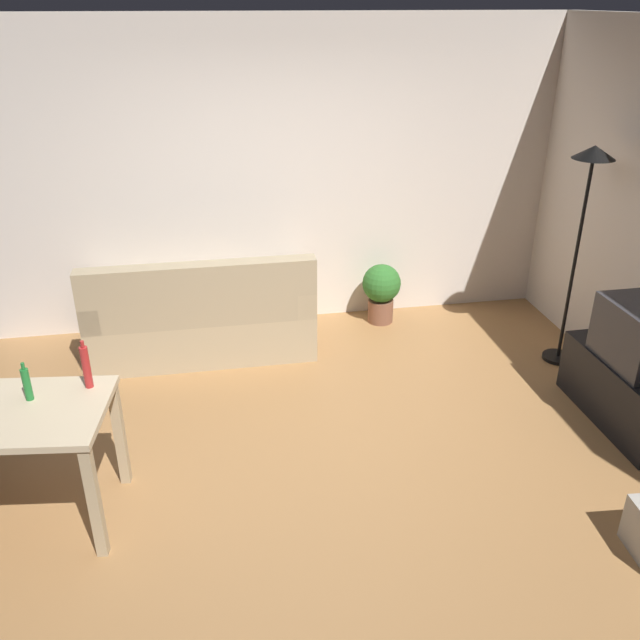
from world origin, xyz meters
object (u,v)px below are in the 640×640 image
couch (202,320)px  bottle_red (86,367)px  potted_plant (381,289)px  torchiere_lamp (586,198)px  bottle_green (27,384)px  tv_stand (627,392)px

couch → bottle_red: size_ratio=6.29×
potted_plant → bottle_red: (-2.32, -2.06, 0.56)m
couch → torchiere_lamp: (2.98, -0.68, 1.11)m
bottle_green → potted_plant: bearing=39.1°
tv_stand → potted_plant: bearing=34.2°
couch → bottle_green: bearing=62.3°
torchiere_lamp → bottle_green: bearing=-163.8°
torchiere_lamp → couch: bearing=167.2°
tv_stand → torchiere_lamp: (0.00, 0.94, 1.17)m
bottle_green → bottle_red: size_ratio=0.78×
torchiere_lamp → potted_plant: torchiere_lamp is taller
tv_stand → bottle_red: bearing=92.0°
couch → bottle_green: 2.13m
tv_stand → bottle_green: (-3.94, -0.21, 0.62)m
tv_stand → potted_plant: size_ratio=1.93×
couch → tv_stand: size_ratio=1.71×
potted_plant → bottle_red: 3.15m
potted_plant → bottle_red: bottle_red is taller
bottle_green → torchiere_lamp: bearing=16.2°
couch → tv_stand: couch is taller
potted_plant → bottle_red: bearing=-138.4°
potted_plant → bottle_green: bearing=-140.9°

